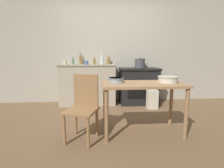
% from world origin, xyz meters
% --- Properties ---
extents(ground_plane, '(14.00, 14.00, 0.00)m').
position_xyz_m(ground_plane, '(0.00, 0.00, 0.00)').
color(ground_plane, brown).
extents(wall_back, '(8.00, 0.07, 2.55)m').
position_xyz_m(wall_back, '(0.00, 1.58, 1.27)').
color(wall_back, '#B2AD9E').
rests_on(wall_back, ground_plane).
extents(counter_cabinet, '(1.31, 0.53, 0.94)m').
position_xyz_m(counter_cabinet, '(-0.51, 1.30, 0.47)').
color(counter_cabinet, '#B2A893').
rests_on(counter_cabinet, ground_plane).
extents(stove, '(0.92, 0.60, 0.85)m').
position_xyz_m(stove, '(0.71, 1.27, 0.43)').
color(stove, black).
rests_on(stove, ground_plane).
extents(work_table, '(1.19, 0.60, 0.76)m').
position_xyz_m(work_table, '(0.39, -0.35, 0.64)').
color(work_table, '#A87F56').
rests_on(work_table, ground_plane).
extents(chair, '(0.51, 0.51, 0.89)m').
position_xyz_m(chair, '(-0.47, -0.46, 0.47)').
color(chair, '#997047').
rests_on(chair, ground_plane).
extents(flour_sack, '(0.23, 0.16, 0.41)m').
position_xyz_m(flour_sack, '(0.91, 0.82, 0.20)').
color(flour_sack, beige).
rests_on(flour_sack, ground_plane).
extents(stock_pot, '(0.25, 0.25, 0.24)m').
position_xyz_m(stock_pot, '(0.74, 1.35, 0.96)').
color(stock_pot, '#4C4C51').
rests_on(stock_pot, stove).
extents(mixing_bowl_large, '(0.24, 0.24, 0.07)m').
position_xyz_m(mixing_bowl_large, '(0.00, -0.25, 0.80)').
color(mixing_bowl_large, '#93A8B2').
rests_on(mixing_bowl_large, work_table).
extents(mixing_bowl_small, '(0.29, 0.29, 0.09)m').
position_xyz_m(mixing_bowl_small, '(0.77, -0.31, 0.81)').
color(mixing_bowl_small, silver).
rests_on(mixing_bowl_small, work_table).
extents(bottle_far_left, '(0.06, 0.06, 0.18)m').
position_xyz_m(bottle_far_left, '(-0.35, 1.41, 1.01)').
color(bottle_far_left, olive).
rests_on(bottle_far_left, counter_cabinet).
extents(bottle_left, '(0.06, 0.06, 0.28)m').
position_xyz_m(bottle_left, '(-0.68, 1.46, 1.05)').
color(bottle_left, olive).
rests_on(bottle_left, counter_cabinet).
extents(bottle_mid_left, '(0.08, 0.08, 0.27)m').
position_xyz_m(bottle_mid_left, '(-0.16, 1.33, 1.05)').
color(bottle_mid_left, silver).
rests_on(bottle_mid_left, counter_cabinet).
extents(bottle_center_left, '(0.08, 0.08, 0.20)m').
position_xyz_m(bottle_center_left, '(-0.01, 1.44, 1.02)').
color(bottle_center_left, olive).
rests_on(bottle_center_left, counter_cabinet).
extents(bottle_center, '(0.06, 0.06, 0.18)m').
position_xyz_m(bottle_center, '(-0.84, 1.34, 1.01)').
color(bottle_center, '#517F5B').
rests_on(bottle_center, counter_cabinet).
extents(cup_center_right, '(0.09, 0.09, 0.10)m').
position_xyz_m(cup_center_right, '(-1.01, 1.28, 0.99)').
color(cup_center_right, beige).
rests_on(cup_center_right, counter_cabinet).
extents(cup_mid_right, '(0.09, 0.09, 0.09)m').
position_xyz_m(cup_mid_right, '(-0.52, 1.22, 0.99)').
color(cup_mid_right, '#4C6B99').
rests_on(cup_mid_right, counter_cabinet).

